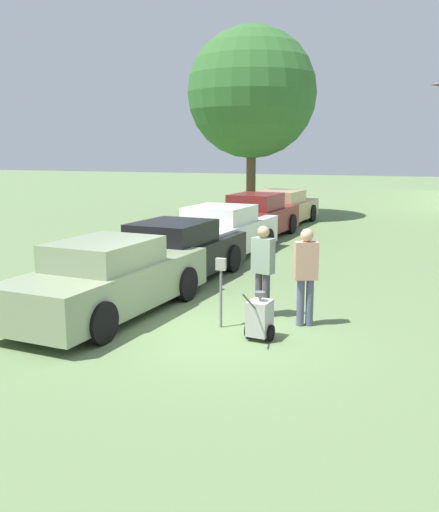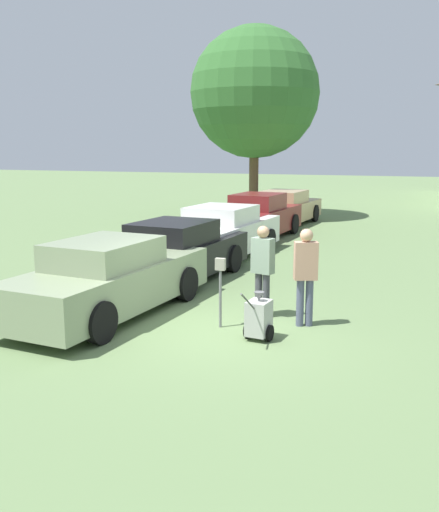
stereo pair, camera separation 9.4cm
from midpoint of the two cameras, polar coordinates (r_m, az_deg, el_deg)
The scene contains 11 objects.
ground_plane at distance 10.43m, azimuth -0.85°, elevation -7.43°, with size 120.00×120.00×0.00m, color #607A4C.
parked_car_sage at distance 11.42m, azimuth -11.13°, elevation -2.31°, with size 2.24×5.05×1.52m.
parked_car_black at distance 14.15m, azimuth -4.61°, elevation 0.32°, with size 2.29×4.85×1.49m.
parked_car_white at distance 17.30m, azimuth 0.10°, elevation 2.36°, with size 2.37×4.84×1.54m.
parked_car_maroon at distance 20.93m, azimuth 3.65°, elevation 3.89°, with size 2.20×4.78×1.62m.
parked_car_tan at distance 24.57m, azimuth 6.12°, elevation 4.74°, with size 2.31×5.28×1.47m.
parking_meter at distance 10.36m, azimuth -0.12°, elevation -2.34°, with size 0.18×0.09×1.30m.
person_worker at distance 11.04m, azimuth 4.12°, elevation -0.90°, with size 0.46×0.32×1.80m.
person_supervisor at distance 10.55m, azimuth 8.39°, elevation -1.45°, with size 0.47×0.36×1.82m.
equipment_cart at distance 9.87m, azimuth 3.76°, elevation -6.17°, with size 0.50×1.00×1.00m.
shade_tree at distance 27.21m, azimuth 3.15°, elevation 15.96°, with size 5.94×5.94×8.70m.
Camera 1 is at (3.45, -9.29, 3.26)m, focal length 40.00 mm.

